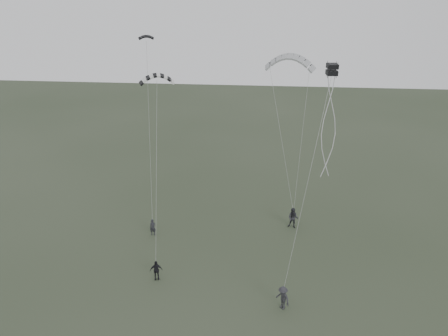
# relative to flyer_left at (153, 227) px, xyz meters

# --- Properties ---
(ground) EXTENTS (140.00, 140.00, 0.00)m
(ground) POSITION_rel_flyer_left_xyz_m (5.58, -5.14, -0.77)
(ground) COLOR #2E3926
(ground) RESTS_ON ground
(flyer_left) EXTENTS (0.56, 0.37, 1.54)m
(flyer_left) POSITION_rel_flyer_left_xyz_m (0.00, 0.00, 0.00)
(flyer_left) COLOR black
(flyer_left) RESTS_ON ground
(flyer_right) EXTENTS (1.14, 1.00, 1.96)m
(flyer_right) POSITION_rel_flyer_left_xyz_m (12.57, 2.56, 0.21)
(flyer_right) COLOR #26272C
(flyer_right) RESTS_ON ground
(flyer_center) EXTENTS (1.01, 0.62, 1.60)m
(flyer_center) POSITION_rel_flyer_left_xyz_m (1.86, -6.29, 0.03)
(flyer_center) COLOR black
(flyer_center) RESTS_ON ground
(flyer_far) EXTENTS (1.27, 1.28, 1.77)m
(flyer_far) POSITION_rel_flyer_left_xyz_m (11.36, -8.65, 0.12)
(flyer_far) COLOR #28282D
(flyer_far) RESTS_ON ground
(kite_dark_small) EXTENTS (1.37, 0.89, 0.55)m
(kite_dark_small) POSITION_rel_flyer_left_xyz_m (-0.71, 4.54, 16.02)
(kite_dark_small) COLOR black
(kite_dark_small) RESTS_ON flyer_left
(kite_pale_large) EXTENTS (4.81, 2.53, 2.07)m
(kite_pale_large) POSITION_rel_flyer_left_xyz_m (11.71, 7.64, 14.06)
(kite_pale_large) COLOR #9A9D9F
(kite_pale_large) RESTS_ON flyer_right
(kite_striped) EXTENTS (2.95, 1.75, 1.23)m
(kite_striped) POSITION_rel_flyer_left_xyz_m (0.77, 1.58, 13.29)
(kite_striped) COLOR black
(kite_striped) RESTS_ON flyer_center
(kite_box) EXTENTS (0.80, 0.84, 0.79)m
(kite_box) POSITION_rel_flyer_left_xyz_m (14.01, -3.21, 14.83)
(kite_box) COLOR black
(kite_box) RESTS_ON flyer_far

